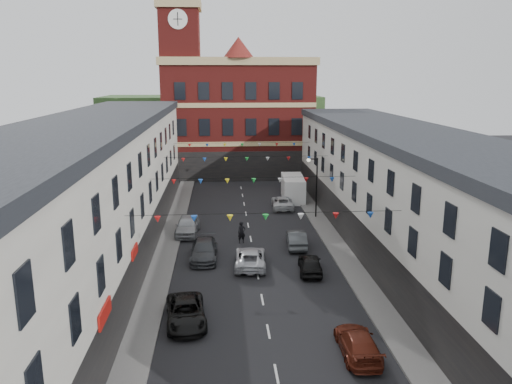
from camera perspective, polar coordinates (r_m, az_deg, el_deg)
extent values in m
plane|color=black|center=(35.65, 0.18, -9.46)|extent=(160.00, 160.00, 0.00)
cube|color=#605E5B|center=(37.65, -10.69, -8.31)|extent=(1.80, 64.00, 0.15)
cube|color=#605E5B|center=(38.54, 10.34, -7.78)|extent=(1.80, 64.00, 0.15)
cube|color=beige|center=(36.15, -18.94, -1.51)|extent=(8.00, 56.00, 10.00)
cube|color=black|center=(35.24, -19.59, 6.94)|extent=(8.40, 56.00, 0.70)
cube|color=black|center=(36.31, -12.31, -6.64)|extent=(0.12, 56.00, 3.20)
cube|color=beige|center=(37.83, 18.20, -1.60)|extent=(8.00, 56.00, 9.00)
cube|color=black|center=(36.95, 18.74, 5.69)|extent=(8.40, 56.00, 0.70)
cube|color=black|center=(37.33, 12.08, -6.07)|extent=(0.12, 56.00, 3.20)
cube|color=maroon|center=(71.12, -2.10, 8.15)|extent=(20.00, 12.00, 15.00)
cube|color=tan|center=(70.88, -2.16, 14.61)|extent=(20.60, 12.60, 1.00)
cone|color=maroon|center=(65.95, -2.01, 16.19)|extent=(4.00, 4.00, 2.60)
cube|color=maroon|center=(68.02, -8.50, 11.59)|extent=(5.00, 5.00, 24.00)
cube|color=tan|center=(68.56, -8.81, 20.39)|extent=(5.60, 5.60, 1.20)
cylinder|color=white|center=(65.81, -8.94, 18.94)|extent=(2.40, 0.12, 2.40)
cube|color=#2B4E24|center=(95.22, -5.03, 7.87)|extent=(40.00, 14.00, 10.00)
cylinder|color=black|center=(48.90, 6.93, 0.42)|extent=(0.14, 0.14, 6.00)
cylinder|color=black|center=(48.28, 6.56, 3.77)|extent=(0.90, 0.10, 0.10)
sphere|color=beige|center=(48.21, 6.03, 3.65)|extent=(0.36, 0.36, 0.36)
imported|color=black|center=(29.27, -8.02, -13.47)|extent=(2.67, 4.91, 1.31)
imported|color=#383B3F|center=(38.53, -5.95, -6.63)|extent=(2.08, 4.93, 1.42)
imported|color=#9DA0A5|center=(44.55, -7.84, -3.78)|extent=(2.13, 4.89, 1.64)
imported|color=#5F2013|center=(26.60, 11.57, -16.56)|extent=(1.89, 4.44, 1.28)
imported|color=black|center=(36.01, 6.21, -8.16)|extent=(1.91, 4.02, 1.33)
imported|color=#43474A|center=(41.09, 4.63, -5.34)|extent=(1.73, 4.32, 1.40)
imported|color=silver|center=(52.74, 3.04, -1.19)|extent=(2.43, 4.82, 1.31)
imported|color=silver|center=(36.94, -0.65, -7.51)|extent=(2.52, 4.94, 1.34)
cube|color=white|center=(56.38, 4.24, 0.44)|extent=(2.61, 6.08, 2.64)
imported|color=black|center=(41.80, -1.65, -4.66)|extent=(0.76, 0.59, 1.84)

